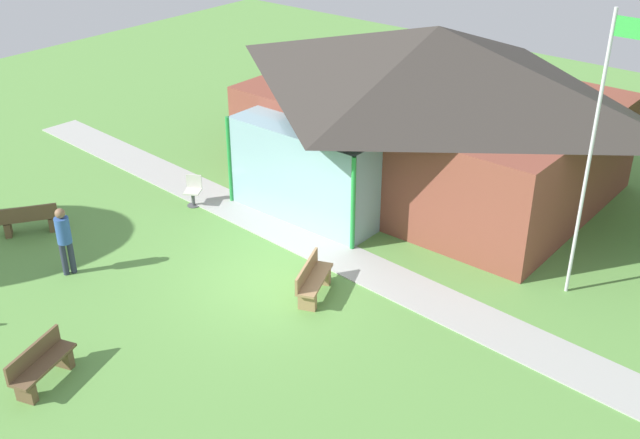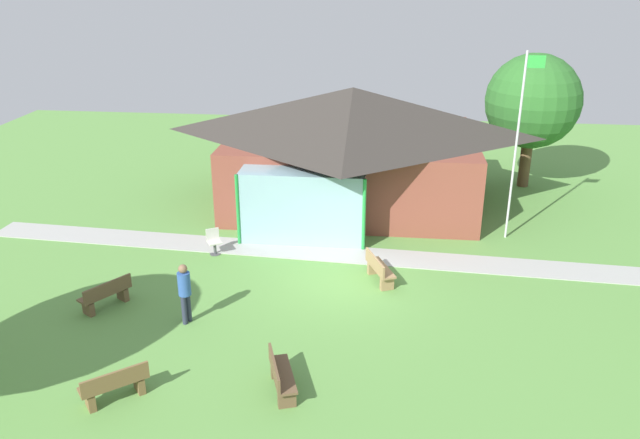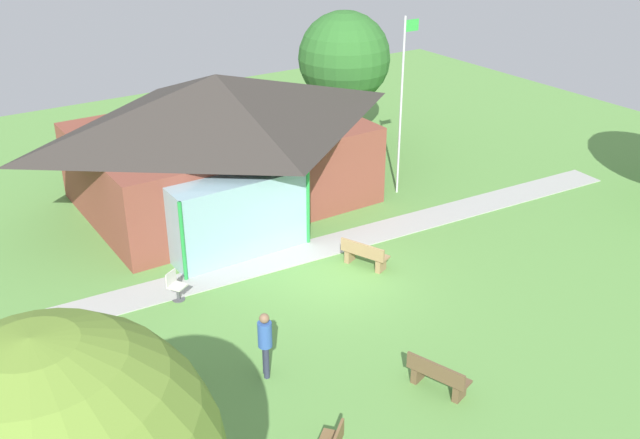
# 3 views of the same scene
# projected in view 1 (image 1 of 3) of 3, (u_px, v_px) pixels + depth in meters

# --- Properties ---
(ground_plane) EXTENTS (44.00, 44.00, 0.00)m
(ground_plane) POSITION_uv_depth(u_px,v_px,m) (274.00, 283.00, 18.16)
(ground_plane) COLOR #609947
(pavilion) EXTENTS (10.54, 8.75, 4.65)m
(pavilion) POSITION_uv_depth(u_px,v_px,m) (429.00, 105.00, 21.94)
(pavilion) COLOR brown
(pavilion) RESTS_ON ground_plane
(footpath) EXTENTS (25.68, 2.93, 0.03)m
(footpath) POSITION_uv_depth(u_px,v_px,m) (326.00, 250.00, 19.47)
(footpath) COLOR #ADADA8
(footpath) RESTS_ON ground_plane
(flagpole) EXTENTS (0.64, 0.08, 6.50)m
(flagpole) POSITION_uv_depth(u_px,v_px,m) (593.00, 149.00, 16.17)
(flagpole) COLOR silver
(flagpole) RESTS_ON ground_plane
(bench_rear_near_path) EXTENTS (0.98, 1.55, 0.84)m
(bench_rear_near_path) POSITION_uv_depth(u_px,v_px,m) (313.00, 281.00, 17.49)
(bench_rear_near_path) COLOR #9E7A51
(bench_rear_near_path) RESTS_ON ground_plane
(bench_mid_left) EXTENTS (1.20, 1.49, 0.84)m
(bench_mid_left) POSITION_uv_depth(u_px,v_px,m) (29.00, 220.00, 20.09)
(bench_mid_left) COLOR brown
(bench_mid_left) RESTS_ON ground_plane
(bench_front_center) EXTENTS (0.89, 1.56, 0.84)m
(bench_front_center) POSITION_uv_depth(u_px,v_px,m) (41.00, 366.00, 14.81)
(bench_front_center) COLOR brown
(bench_front_center) RESTS_ON ground_plane
(patio_chair_west) EXTENTS (0.60, 0.60, 0.86)m
(patio_chair_west) POSITION_uv_depth(u_px,v_px,m) (193.00, 191.00, 21.55)
(patio_chair_west) COLOR beige
(patio_chair_west) RESTS_ON ground_plane
(visitor_strolling_lawn) EXTENTS (0.34, 0.34, 1.74)m
(visitor_strolling_lawn) POSITION_uv_depth(u_px,v_px,m) (64.00, 236.00, 18.05)
(visitor_strolling_lawn) COLOR #2D3347
(visitor_strolling_lawn) RESTS_ON ground_plane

